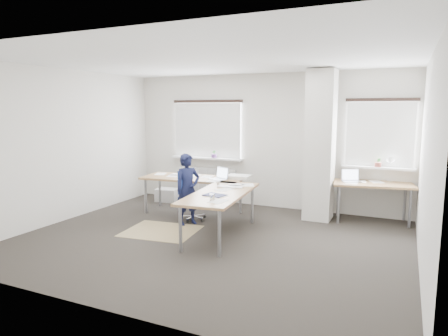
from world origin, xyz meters
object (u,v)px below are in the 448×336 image
at_px(desk_side, 373,185).
at_px(person, 188,189).
at_px(desk_main, 208,186).
at_px(task_chair, 192,206).

xyz_separation_m(desk_side, person, (-3.01, -1.55, -0.04)).
bearing_deg(desk_main, person, -152.82).
relative_size(desk_main, desk_side, 1.77).
relative_size(desk_side, person, 1.17).
relative_size(task_chair, person, 0.72).
xyz_separation_m(desk_side, task_chair, (-3.08, -1.27, -0.43)).
distance_m(desk_side, task_chair, 3.36).
height_order(desk_side, person, person).
relative_size(desk_main, person, 2.06).
bearing_deg(task_chair, desk_side, 39.20).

